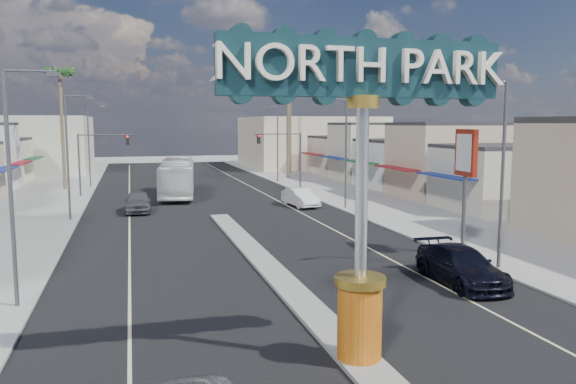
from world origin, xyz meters
TOP-DOWN VIEW (x-y plane):
  - ground at (0.00, 30.00)m, footprint 160.00×160.00m
  - road at (0.00, 30.00)m, footprint 20.00×120.00m
  - median_island at (0.00, 14.00)m, footprint 1.30×30.00m
  - sidewalk_left at (-14.00, 30.00)m, footprint 8.00×120.00m
  - sidewalk_right at (14.00, 30.00)m, footprint 8.00×120.00m
  - storefront_row_right at (24.00, 43.00)m, footprint 12.00×42.00m
  - backdrop_far_left at (-22.00, 75.00)m, footprint 20.00×20.00m
  - backdrop_far_right at (22.00, 75.00)m, footprint 20.00×20.00m
  - gateway_sign at (0.00, 1.98)m, footprint 8.20×1.50m
  - traffic_signal_left at (-9.18, 43.99)m, footprint 5.09×0.45m
  - traffic_signal_right at (9.18, 43.99)m, footprint 5.09×0.45m
  - streetlight_l_near at (-10.43, 10.00)m, footprint 2.03×0.22m
  - streetlight_l_mid at (-10.43, 30.00)m, footprint 2.03×0.22m
  - streetlight_l_far at (-10.43, 52.00)m, footprint 2.03×0.22m
  - streetlight_r_near at (10.43, 10.00)m, footprint 2.03×0.22m
  - streetlight_r_mid at (10.43, 30.00)m, footprint 2.03×0.22m
  - streetlight_r_far at (10.43, 52.00)m, footprint 2.03×0.22m
  - palm_left_far at (-13.00, 50.00)m, footprint 2.60×2.60m
  - palm_right_mid at (13.00, 56.00)m, footprint 2.60×2.60m
  - palm_right_far at (15.00, 62.00)m, footprint 2.60×2.60m
  - suv_right at (7.53, 8.44)m, footprint 2.43×5.59m
  - car_parked_left at (-5.84, 32.88)m, footprint 2.15×4.98m
  - car_parked_right at (7.44, 32.31)m, footprint 2.24×4.92m
  - city_bus at (-2.00, 42.05)m, footprint 4.44×13.10m
  - bank_pylon_sign at (10.75, 13.29)m, footprint 0.48×2.07m

SIDE VIEW (x-z plane):
  - ground at x=0.00m, z-range 0.00..0.00m
  - road at x=0.00m, z-range 0.00..0.01m
  - sidewalk_left at x=-14.00m, z-range 0.00..0.12m
  - sidewalk_right at x=14.00m, z-range 0.00..0.12m
  - median_island at x=0.00m, z-range 0.00..0.16m
  - car_parked_right at x=7.44m, z-range 0.00..1.57m
  - suv_right at x=7.53m, z-range 0.00..1.60m
  - car_parked_left at x=-5.84m, z-range 0.00..1.67m
  - city_bus at x=-2.00m, z-range 0.00..3.58m
  - storefront_row_right at x=24.00m, z-range 0.00..6.00m
  - backdrop_far_left at x=-22.00m, z-range 0.00..8.00m
  - backdrop_far_right at x=22.00m, z-range 0.00..8.00m
  - traffic_signal_left at x=-9.18m, z-range 1.27..7.27m
  - traffic_signal_right at x=9.18m, z-range 1.27..7.27m
  - streetlight_l_near at x=-10.43m, z-range 0.57..9.57m
  - streetlight_l_mid at x=-10.43m, z-range 0.57..9.57m
  - streetlight_l_far at x=-10.43m, z-range 0.57..9.57m
  - streetlight_r_near at x=10.43m, z-range 0.57..9.57m
  - streetlight_r_mid at x=10.43m, z-range 0.57..9.57m
  - streetlight_r_far at x=10.43m, z-range 0.57..9.57m
  - bank_pylon_sign at x=10.75m, z-range 1.80..8.38m
  - gateway_sign at x=0.00m, z-range 1.35..10.50m
  - palm_right_mid at x=13.00m, z-range 4.55..16.65m
  - palm_left_far at x=-13.00m, z-range 4.95..18.05m
  - palm_right_far at x=15.00m, z-range 5.34..19.44m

